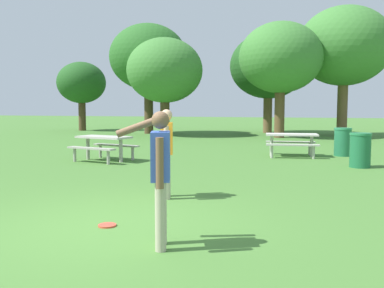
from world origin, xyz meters
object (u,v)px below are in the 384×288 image
object	(u,v)px
tree_slender_mid	(268,66)
trash_can_beside_table	(360,150)
trash_can_further_along	(343,142)
picnic_table_near	(104,143)
tree_broad_center	(148,58)
picnic_table_far	(292,140)
tree_far_right	(165,71)
person_thrower	(160,168)
person_catcher	(167,147)
tree_back_right	(344,47)
tree_tall_left	(81,83)
frisbee	(107,225)
tree_back_left	(280,58)

from	to	relation	value
tree_slender_mid	trash_can_beside_table	bearing A→B (deg)	-74.26
trash_can_further_along	tree_slender_mid	bearing A→B (deg)	107.80
picnic_table_near	trash_can_further_along	world-z (taller)	trash_can_further_along
picnic_table_near	tree_broad_center	bearing A→B (deg)	105.99
picnic_table_near	picnic_table_far	bearing A→B (deg)	27.32
tree_far_right	picnic_table_near	bearing A→B (deg)	-79.82
person_thrower	picnic_table_far	size ratio (longest dim) A/B	0.88
person_catcher	tree_far_right	xyz separation A→B (m)	(-5.67, 15.61, 2.74)
person_catcher	picnic_table_far	bearing A→B (deg)	75.93
tree_back_right	tree_tall_left	bearing A→B (deg)	177.38
person_catcher	trash_can_beside_table	distance (m)	6.49
frisbee	tree_slender_mid	size ratio (longest dim) A/B	0.04
tree_tall_left	tree_broad_center	bearing A→B (deg)	-16.88
frisbee	tree_tall_left	world-z (taller)	tree_tall_left
person_thrower	trash_can_further_along	bearing A→B (deg)	76.00
person_thrower	tree_back_right	size ratio (longest dim) A/B	0.23
person_thrower	tree_far_right	size ratio (longest dim) A/B	0.30
trash_can_beside_table	tree_far_right	xyz separation A→B (m)	(-9.50, 10.39, 3.20)
picnic_table_near	frisbee	bearing A→B (deg)	-61.86
person_catcher	picnic_table_near	bearing A→B (deg)	129.16
tree_far_right	picnic_table_far	bearing A→B (deg)	-47.65
picnic_table_near	tree_slender_mid	size ratio (longest dim) A/B	0.32
trash_can_further_along	tree_back_left	bearing A→B (deg)	109.13
trash_can_beside_table	tree_far_right	bearing A→B (deg)	132.42
tree_tall_left	tree_back_left	bearing A→B (deg)	-12.24
trash_can_further_along	tree_broad_center	xyz separation A→B (m)	(-10.86, 9.32, 4.17)
person_thrower	picnic_table_far	xyz separation A→B (m)	(0.99, 10.04, -0.40)
trash_can_beside_table	tree_back_right	world-z (taller)	tree_back_right
frisbee	tree_slender_mid	bearing A→B (deg)	90.41
picnic_table_near	tree_slender_mid	xyz separation A→B (m)	(3.34, 15.47, 3.63)
trash_can_further_along	tree_broad_center	world-z (taller)	tree_broad_center
picnic_table_far	tree_broad_center	xyz separation A→B (m)	(-9.19, 9.94, 4.09)
person_catcher	tree_back_left	bearing A→B (deg)	87.43
person_catcher	tree_back_left	size ratio (longest dim) A/B	0.27
tree_tall_left	tree_far_right	distance (m)	8.10
picnic_table_far	tree_slender_mid	distance (m)	13.31
picnic_table_near	trash_can_further_along	xyz separation A→B (m)	(7.19, 3.47, -0.08)
picnic_table_near	person_catcher	bearing A→B (deg)	-50.84
tree_slender_mid	tree_back_right	size ratio (longest dim) A/B	0.87
tree_far_right	tree_back_left	size ratio (longest dim) A/B	0.90
trash_can_beside_table	person_catcher	bearing A→B (deg)	-126.21
tree_back_right	person_thrower	bearing A→B (deg)	-98.61
frisbee	tree_tall_left	xyz separation A→B (m)	(-12.83, 21.05, 3.26)
person_catcher	trash_can_further_along	xyz separation A→B (m)	(3.52, 7.99, -0.46)
person_thrower	tree_back_right	distance (m)	21.54
person_catcher	picnic_table_near	size ratio (longest dim) A/B	0.83
picnic_table_far	tree_slender_mid	world-z (taller)	tree_slender_mid
tree_far_right	trash_can_further_along	bearing A→B (deg)	-39.70
trash_can_further_along	tree_back_right	bearing A→B (deg)	87.15
frisbee	tree_tall_left	bearing A→B (deg)	121.35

